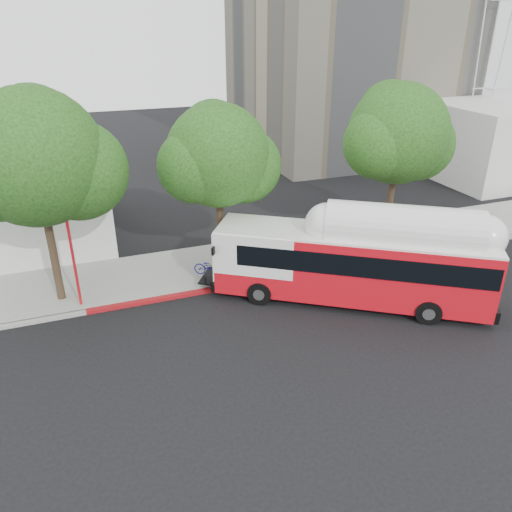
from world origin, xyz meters
The scene contains 9 objects.
ground centered at (0.00, 0.00, 0.00)m, with size 120.00×120.00×0.00m, color black.
sidewalk centered at (0.00, 6.50, 0.07)m, with size 60.00×5.00×0.15m, color gray.
curb_strip centered at (0.00, 3.90, 0.07)m, with size 60.00×0.30×0.15m, color gray.
red_curb_segment centered at (-3.00, 3.90, 0.08)m, with size 10.00×0.32×0.16m, color maroon.
street_tree_left centered at (-8.53, 5.56, 6.60)m, with size 6.67×5.80×9.74m.
street_tree_mid centered at (-0.59, 6.06, 5.91)m, with size 5.75×5.00×8.62m.
street_tree_right centered at (9.44, 5.86, 6.26)m, with size 6.21×5.40×9.18m.
transit_bus centered at (3.75, 0.78, 1.83)m, with size 12.35×9.15×3.92m.
signal_pole centered at (-8.17, 4.59, 2.35)m, with size 0.13×0.43×4.58m.
Camera 1 is at (-7.47, -16.78, 12.03)m, focal length 35.00 mm.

